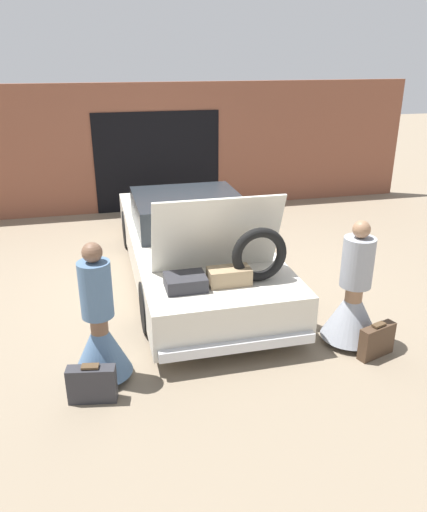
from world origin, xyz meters
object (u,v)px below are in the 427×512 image
object	(u,v)px
suitcase_beside_left_person	(92,384)
car	(192,242)
suitcase_beside_right_person	(377,341)
person_right	(353,301)
person_left	(100,333)

from	to	relation	value
suitcase_beside_left_person	car	bearing A→B (deg)	60.20
suitcase_beside_right_person	person_right	bearing A→B (deg)	111.40
car	suitcase_beside_left_person	size ratio (longest dim) A/B	10.27
person_right	suitcase_beside_right_person	xyz separation A→B (m)	(0.15, -0.38, -0.35)
person_left	person_right	xyz separation A→B (m)	(3.02, 0.05, -0.01)
suitcase_beside_left_person	person_left	bearing A→B (deg)	72.04
car	person_right	size ratio (longest dim) A/B	3.33
car	person_right	world-z (taller)	car
suitcase_beside_left_person	suitcase_beside_right_person	bearing A→B (deg)	0.90
person_right	suitcase_beside_left_person	xyz separation A→B (m)	(-3.15, -0.43, -0.36)
person_left	suitcase_beside_right_person	xyz separation A→B (m)	(3.17, -0.33, -0.36)
person_right	suitcase_beside_right_person	distance (m)	0.54
person_right	car	bearing A→B (deg)	19.48
person_left	person_right	distance (m)	3.02
person_left	suitcase_beside_right_person	size ratio (longest dim) A/B	3.21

